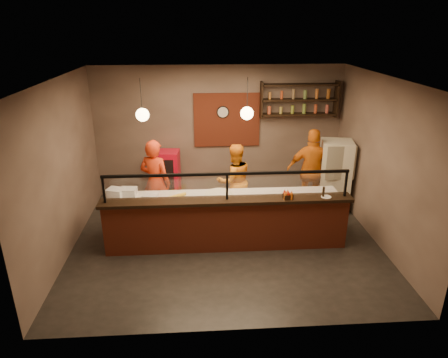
{
  "coord_description": "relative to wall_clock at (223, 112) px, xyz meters",
  "views": [
    {
      "loc": [
        -0.51,
        -7.01,
        4.11
      ],
      "look_at": [
        -0.02,
        0.3,
        1.22
      ],
      "focal_mm": 32.0,
      "sensor_mm": 36.0,
      "label": 1
    }
  ],
  "objects": [
    {
      "name": "pepper_mill",
      "position": [
        1.7,
        -2.79,
        -0.94
      ],
      "size": [
        0.05,
        0.05,
        0.2
      ],
      "primitive_type": "cylinder",
      "rotation": [
        0.0,
        0.0,
        0.23
      ],
      "color": "black",
      "rests_on": "counter_ledge"
    },
    {
      "name": "wall_back",
      "position": [
        -0.1,
        0.04,
        -0.5
      ],
      "size": [
        6.0,
        0.0,
        6.0
      ],
      "primitive_type": "plane",
      "rotation": [
        1.57,
        0.0,
        0.0
      ],
      "color": "#7C665B",
      "rests_on": "floor"
    },
    {
      "name": "floor",
      "position": [
        -0.1,
        -2.46,
        -2.1
      ],
      "size": [
        6.0,
        6.0,
        0.0
      ],
      "primitive_type": "plane",
      "color": "black",
      "rests_on": "ground"
    },
    {
      "name": "cook_right",
      "position": [
        1.95,
        -1.17,
        -1.13
      ],
      "size": [
        1.22,
        0.74,
        1.94
      ],
      "primitive_type": "imported",
      "rotation": [
        0.0,
        0.0,
        2.9
      ],
      "color": "orange",
      "rests_on": "floor"
    },
    {
      "name": "wall_front",
      "position": [
        -0.1,
        -4.96,
        -0.5
      ],
      "size": [
        6.0,
        0.0,
        6.0
      ],
      "primitive_type": "plane",
      "rotation": [
        -1.57,
        0.0,
        0.0
      ],
      "color": "#7C665B",
      "rests_on": "floor"
    },
    {
      "name": "wall_shelving",
      "position": [
        1.8,
        -0.14,
        0.3
      ],
      "size": [
        1.84,
        0.28,
        0.85
      ],
      "color": "black",
      "rests_on": "wall_back"
    },
    {
      "name": "cook_mid",
      "position": [
        0.17,
        -1.32,
        -1.26
      ],
      "size": [
        0.97,
        0.85,
        1.69
      ],
      "primitive_type": "imported",
      "rotation": [
        0.0,
        0.0,
        3.44
      ],
      "color": "orange",
      "rests_on": "floor"
    },
    {
      "name": "small_plate",
      "position": [
        1.76,
        -2.8,
        -1.03
      ],
      "size": [
        0.23,
        0.23,
        0.01
      ],
      "primitive_type": "cylinder",
      "rotation": [
        0.0,
        0.0,
        -0.25
      ],
      "color": "silver",
      "rests_on": "counter_ledge"
    },
    {
      "name": "wall_clock",
      "position": [
        0.0,
        0.0,
        0.0
      ],
      "size": [
        0.3,
        0.04,
        0.3
      ],
      "primitive_type": "cylinder",
      "rotation": [
        1.57,
        0.0,
        0.0
      ],
      "color": "black",
      "rests_on": "wall_back"
    },
    {
      "name": "condiment_caddy",
      "position": [
        1.02,
        -2.82,
        -0.99
      ],
      "size": [
        0.19,
        0.16,
        0.09
      ],
      "primitive_type": "cube",
      "rotation": [
        0.0,
        0.0,
        0.17
      ],
      "color": "black",
      "rests_on": "counter_ledge"
    },
    {
      "name": "wall_right",
      "position": [
        2.9,
        -2.46,
        -0.5
      ],
      "size": [
        0.0,
        5.0,
        5.0
      ],
      "primitive_type": "plane",
      "rotation": [
        1.57,
        0.0,
        -1.57
      ],
      "color": "#7C665B",
      "rests_on": "floor"
    },
    {
      "name": "prep_tub_c",
      "position": [
        -1.55,
        -2.41,
        -1.13
      ],
      "size": [
        0.32,
        0.27,
        0.14
      ],
      "primitive_type": "cube",
      "rotation": [
        0.0,
        0.0,
        -0.17
      ],
      "color": "white",
      "rests_on": "worktop"
    },
    {
      "name": "red_cooler",
      "position": [
        -1.35,
        -0.31,
        -1.48
      ],
      "size": [
        0.58,
        0.54,
        1.24
      ],
      "primitive_type": "cube",
      "rotation": [
        0.0,
        0.0,
        -0.1
      ],
      "color": "red",
      "rests_on": "floor"
    },
    {
      "name": "sneeze_guard",
      "position": [
        -0.1,
        -2.76,
        -0.73
      ],
      "size": [
        4.5,
        0.05,
        0.52
      ],
      "color": "white",
      "rests_on": "counter_ledge"
    },
    {
      "name": "rolling_pin",
      "position": [
        -1.05,
        -2.27,
        -1.17
      ],
      "size": [
        0.37,
        0.27,
        0.07
      ],
      "primitive_type": "cylinder",
      "rotation": [
        0.0,
        1.57,
        0.57
      ],
      "color": "yellow",
      "rests_on": "worktop"
    },
    {
      "name": "wall_left",
      "position": [
        -3.1,
        -2.46,
        -0.5
      ],
      "size": [
        0.0,
        5.0,
        5.0
      ],
      "primitive_type": "plane",
      "rotation": [
        1.57,
        0.0,
        1.57
      ],
      "color": "#7C665B",
      "rests_on": "floor"
    },
    {
      "name": "worktop",
      "position": [
        -0.1,
        -2.26,
        -1.23
      ],
      "size": [
        4.6,
        0.75,
        0.05
      ],
      "primitive_type": "cube",
      "color": "silver",
      "rests_on": "worktop_cabinet"
    },
    {
      "name": "counter_ledge",
      "position": [
        -0.1,
        -2.76,
        -1.07
      ],
      "size": [
        4.7,
        0.37,
        0.06
      ],
      "primitive_type": "cube",
      "color": "black",
      "rests_on": "service_counter"
    },
    {
      "name": "service_counter",
      "position": [
        -0.1,
        -2.76,
        -1.6
      ],
      "size": [
        4.6,
        0.25,
        1.0
      ],
      "primitive_type": "cube",
      "color": "#963820",
      "rests_on": "floor"
    },
    {
      "name": "ceiling",
      "position": [
        -0.1,
        -2.46,
        1.1
      ],
      "size": [
        6.0,
        6.0,
        0.0
      ],
      "primitive_type": "plane",
      "rotation": [
        3.14,
        0.0,
        0.0
      ],
      "color": "#342F28",
      "rests_on": "wall_back"
    },
    {
      "name": "brick_patch",
      "position": [
        0.1,
        0.01,
        -0.2
      ],
      "size": [
        1.6,
        0.04,
        1.3
      ],
      "primitive_type": "cube",
      "color": "#963820",
      "rests_on": "wall_back"
    },
    {
      "name": "pendant_right",
      "position": [
        0.3,
        -2.26,
        0.45
      ],
      "size": [
        0.24,
        0.24,
        0.77
      ],
      "color": "black",
      "rests_on": "ceiling"
    },
    {
      "name": "prep_tub_b",
      "position": [
        -2.01,
        -2.12,
        -1.12
      ],
      "size": [
        0.34,
        0.28,
        0.16
      ],
      "primitive_type": "cube",
      "rotation": [
        0.0,
        0.0,
        -0.08
      ],
      "color": "silver",
      "rests_on": "worktop"
    },
    {
      "name": "worktop_cabinet",
      "position": [
        -0.1,
        -2.26,
        -1.68
      ],
      "size": [
        4.6,
        0.75,
        0.85
      ],
      "primitive_type": "cube",
      "color": "gray",
      "rests_on": "floor"
    },
    {
      "name": "pendant_left",
      "position": [
        -1.6,
        -2.26,
        0.45
      ],
      "size": [
        0.24,
        0.24,
        0.77
      ],
      "color": "black",
      "rests_on": "ceiling"
    },
    {
      "name": "prep_tub_a",
      "position": [
        -2.25,
        -2.13,
        -1.12
      ],
      "size": [
        0.4,
        0.36,
        0.16
      ],
      "primitive_type": "cube",
      "rotation": [
        0.0,
        0.0,
        -0.34
      ],
      "color": "white",
      "rests_on": "worktop"
    },
    {
      "name": "pizza_dough",
      "position": [
        -0.21,
        -2.15,
        -1.19
      ],
      "size": [
        0.72,
        0.72,
        0.01
      ],
      "primitive_type": "cylinder",
      "rotation": [
        0.0,
        0.0,
        -0.32
      ],
      "color": "beige",
      "rests_on": "worktop"
    },
    {
      "name": "fridge",
      "position": [
        2.5,
        -1.1,
        -1.28
      ],
      "size": [
        0.8,
        0.76,
        1.64
      ],
      "primitive_type": "cube",
      "rotation": [
        0.0,
        0.0,
        -0.2
      ],
      "color": "beige",
      "rests_on": "floor"
    },
    {
      "name": "cook_left",
      "position": [
        -1.54,
        -1.54,
        -1.16
      ],
      "size": [
        0.81,
        0.68,
        1.88
      ],
      "primitive_type": "imported",
      "rotation": [
        0.0,
        0.0,
        2.74
      ],
      "color": "red",
      "rests_on": "floor"
    }
  ]
}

